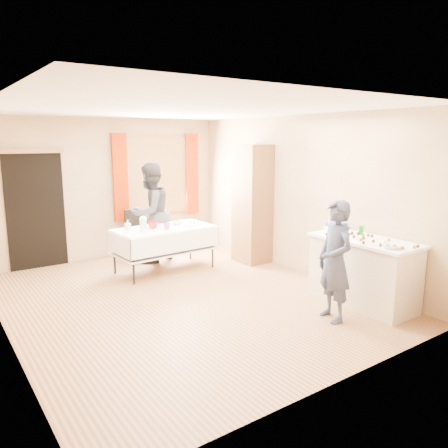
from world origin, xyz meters
TOP-DOWN VIEW (x-y plane):
  - floor at (0.00, 0.00)m, footprint 4.50×5.50m
  - ceiling at (0.00, 0.00)m, footprint 4.50×5.50m
  - wall_back at (0.00, 2.76)m, footprint 4.50×0.02m
  - wall_front at (0.00, -2.76)m, footprint 4.50×0.02m
  - wall_right at (2.26, 0.00)m, footprint 0.02×5.50m
  - window_frame at (1.00, 2.72)m, footprint 1.32×0.06m
  - window_pane at (1.00, 2.71)m, footprint 1.20×0.02m
  - curtain_left at (0.22, 2.67)m, footprint 0.28×0.06m
  - curtain_right at (1.78, 2.67)m, footprint 0.28×0.06m
  - doorway at (-1.30, 2.73)m, footprint 0.95×0.04m
  - door_lintel at (-1.30, 2.70)m, footprint 1.05×0.06m
  - cabinet at (1.99, 0.91)m, footprint 0.50×0.60m
  - counter at (1.89, -1.62)m, footprint 0.69×1.45m
  - party_table at (0.41, 1.31)m, footprint 1.72×0.94m
  - chair at (0.39, 2.32)m, footprint 0.45×0.45m
  - girl at (1.16, -1.74)m, footprint 0.71×0.61m
  - woman at (0.48, 1.96)m, footprint 1.37×1.32m
  - soda_can at (2.06, -1.42)m, footprint 0.07×0.07m
  - mixing_bowl at (1.71, -2.13)m, footprint 0.32×0.32m
  - foam_block at (1.84, -1.05)m, footprint 0.16×0.11m
  - blue_basket at (2.15, -0.92)m, footprint 0.31×0.21m
  - pitcher at (-0.03, 1.17)m, footprint 0.11×0.11m
  - cup_red at (0.23, 1.35)m, footprint 0.16×0.16m
  - cup_rainbow at (0.37, 1.13)m, footprint 0.16×0.16m
  - small_bowl at (0.72, 1.41)m, footprint 0.21×0.21m
  - pastry_tray at (0.91, 1.21)m, footprint 0.33×0.28m
  - bottle at (-0.16, 1.47)m, footprint 0.11×0.11m
  - cake_balls at (1.83, -1.61)m, footprint 0.46×1.16m

SIDE VIEW (x-z plane):
  - floor at x=0.00m, z-range -0.02..0.00m
  - chair at x=0.39m, z-range -0.19..0.74m
  - party_table at x=0.41m, z-range 0.07..0.82m
  - counter at x=1.89m, z-range 0.00..0.91m
  - girl at x=1.16m, z-range 0.00..1.50m
  - pastry_tray at x=0.91m, z-range 0.75..0.77m
  - small_bowl at x=0.72m, z-range 0.75..0.80m
  - cup_rainbow at x=0.37m, z-range 0.75..0.86m
  - cup_red at x=0.23m, z-range 0.75..0.87m
  - bottle at x=-0.16m, z-range 0.75..0.92m
  - pitcher at x=-0.03m, z-range 0.75..0.97m
  - woman at x=0.48m, z-range 0.00..1.81m
  - cake_balls at x=1.83m, z-range 0.91..0.95m
  - mixing_bowl at x=1.71m, z-range 0.91..0.96m
  - foam_block at x=1.84m, z-range 0.91..0.99m
  - blue_basket at x=2.15m, z-range 0.91..0.99m
  - soda_can at x=2.06m, z-range 0.91..1.03m
  - doorway at x=-1.30m, z-range 0.00..2.00m
  - cabinet at x=1.99m, z-range 0.00..2.12m
  - wall_back at x=0.00m, z-range 0.00..2.60m
  - wall_front at x=0.00m, z-range 0.00..2.60m
  - wall_right at x=2.26m, z-range 0.00..2.60m
  - window_frame at x=1.00m, z-range 0.74..2.26m
  - window_pane at x=1.00m, z-range 0.80..2.20m
  - curtain_left at x=0.22m, z-range 0.67..2.33m
  - curtain_right at x=1.78m, z-range 0.67..2.33m
  - door_lintel at x=-1.30m, z-range 1.98..2.06m
  - ceiling at x=0.00m, z-range 2.60..2.62m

